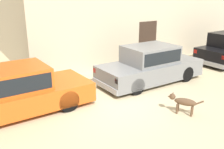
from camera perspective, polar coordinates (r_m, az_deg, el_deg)
name	(u,v)px	position (r m, az deg, el deg)	size (l,w,h in m)	color
ground_plane	(112,103)	(8.50, -0.07, -6.29)	(80.00, 80.00, 0.00)	#CCB78E
parked_sedan_nearest	(12,91)	(8.12, -21.40, -3.47)	(4.84, 1.99, 1.41)	#D15619
parked_sedan_second	(150,64)	(10.28, 8.51, 2.22)	(4.46, 1.77, 1.49)	slate
stray_dog_spotted	(183,102)	(7.92, 15.52, -5.84)	(0.63, 0.94, 0.62)	brown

